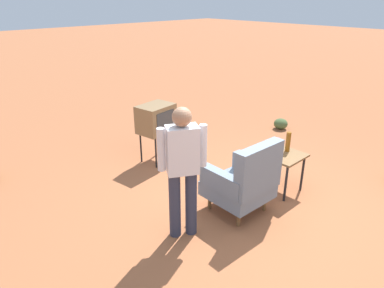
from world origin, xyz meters
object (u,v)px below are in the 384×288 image
Objects in this scene: person_standing at (183,166)px; bottle_short_clear at (266,150)px; armchair at (244,180)px; side_table at (283,159)px; tv_on_stand at (156,119)px; bottle_tall_amber at (288,142)px; flower_vase at (276,146)px; soda_can_blue at (267,147)px.

person_standing is 1.56m from bottle_short_clear.
bottle_short_clear is at bearing -168.42° from armchair.
armchair is 1.78× the size of side_table.
tv_on_stand is 2.16m from person_standing.
bottle_tall_amber is 1.13× the size of flower_vase.
side_table is 4.88× the size of soda_can_blue.
armchair is 3.53× the size of bottle_tall_amber.
armchair is at bearing 11.58° from bottle_short_clear.
bottle_tall_amber is at bearing 174.03° from person_standing.
flower_vase is (-1.67, 0.15, -0.19)m from person_standing.
bottle_tall_amber is (-0.13, -0.02, 0.24)m from side_table.
bottle_tall_amber is (-1.02, -0.02, 0.25)m from armchair.
flower_vase is at bearing 81.61° from soda_can_blue.
bottle_tall_amber is 0.25m from flower_vase.
side_table is 2.25× the size of flower_vase.
person_standing is 13.44× the size of soda_can_blue.
flower_vase is (-0.78, -0.06, 0.25)m from armchair.
bottle_short_clear is (0.24, -0.14, 0.19)m from side_table.
bottle_short_clear is 0.67× the size of bottle_tall_amber.
person_standing is 8.20× the size of bottle_short_clear.
bottle_tall_amber is at bearing 112.14° from tv_on_stand.
bottle_short_clear is at bearing 103.54° from tv_on_stand.
person_standing is at bearing -13.68° from armchair.
bottle_short_clear is at bearing -30.13° from side_table.
flower_vase is at bearing 150.98° from bottle_short_clear.
tv_on_stand reaches higher than flower_vase.
person_standing is at bearing -5.22° from flower_vase.
tv_on_stand is 2.23m from bottle_tall_amber.
person_standing is at bearing 0.37° from soda_can_blue.
bottle_short_clear reaches higher than soda_can_blue.
armchair is 0.70m from bottle_short_clear.
armchair is at bearing 15.85° from soda_can_blue.
armchair is 1.02m from person_standing.
soda_can_blue is 0.46× the size of flower_vase.
side_table is 2.23m from tv_on_stand.
tv_on_stand is 2.01m from bottle_short_clear.
bottle_tall_amber is at bearing 169.01° from flower_vase.
armchair is 1.03× the size of tv_on_stand.
armchair reaches higher than bottle_tall_amber.
side_table is 0.27m from flower_vase.
tv_on_stand is (0.71, -2.09, 0.27)m from side_table.
armchair reaches higher than side_table.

